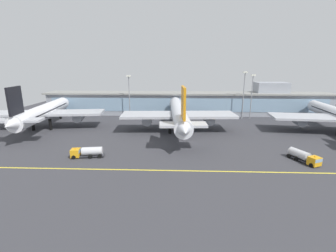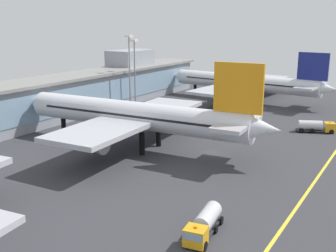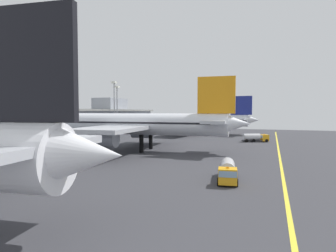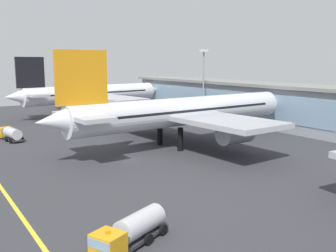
# 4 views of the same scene
# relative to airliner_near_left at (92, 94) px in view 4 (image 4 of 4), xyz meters

# --- Properties ---
(ground_plane) EXTENTS (203.53, 203.53, 0.00)m
(ground_plane) POSITION_rel_airliner_near_left_xyz_m (59.46, -17.41, -6.81)
(ground_plane) COLOR #38383D
(terminal_building) EXTENTS (148.38, 14.00, 16.71)m
(terminal_building) POSITION_rel_airliner_near_left_xyz_m (61.41, 32.54, -0.63)
(terminal_building) COLOR #9399A3
(terminal_building) RESTS_ON ground
(airliner_near_left) EXTENTS (47.85, 55.69, 18.67)m
(airliner_near_left) POSITION_rel_airliner_near_left_xyz_m (0.00, 0.00, 0.00)
(airliner_near_left) COLOR black
(airliner_near_left) RESTS_ON ground
(airliner_near_right) EXTENTS (44.61, 61.37, 19.22)m
(airliner_near_right) POSITION_rel_airliner_near_left_xyz_m (54.85, -2.27, 0.21)
(airliner_near_right) COLOR black
(airliner_near_right) RESTS_ON ground
(fuel_tanker_truck) EXTENTS (9.30, 4.06, 2.90)m
(fuel_tanker_truck) POSITION_rel_airliner_near_left_xyz_m (28.97, -31.37, -5.30)
(fuel_tanker_truck) COLOR black
(fuel_tanker_truck) RESTS_ON ground
(baggage_tug_near) EXTENTS (5.90, 9.26, 2.90)m
(baggage_tug_near) POSITION_rel_airliner_near_left_xyz_m (88.36, -32.54, -5.30)
(baggage_tug_near) COLOR black
(baggage_tug_near) RESTS_ON ground
(apron_light_mast_centre) EXTENTS (1.80, 1.80, 20.74)m
(apron_light_mast_centre) POSITION_rel_airliner_near_left_xyz_m (30.98, 21.71, 7.03)
(apron_light_mast_centre) COLOR gray
(apron_light_mast_centre) RESTS_ON ground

